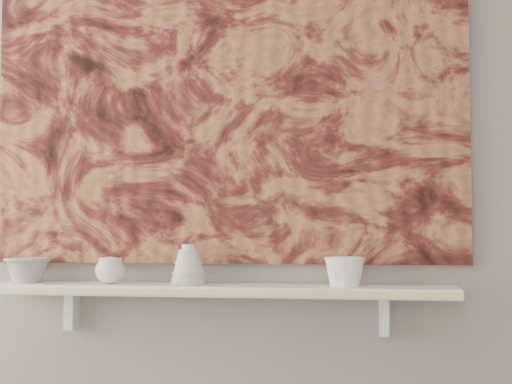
% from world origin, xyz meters
% --- Properties ---
extents(wall_back, '(3.60, 0.00, 3.60)m').
position_xyz_m(wall_back, '(0.00, 1.60, 1.35)').
color(wall_back, gray).
rests_on(wall_back, floor).
extents(shelf, '(1.40, 0.18, 0.03)m').
position_xyz_m(shelf, '(0.00, 1.51, 0.92)').
color(shelf, white).
rests_on(shelf, wall_back).
extents(shelf_stripe, '(1.40, 0.01, 0.02)m').
position_xyz_m(shelf_stripe, '(0.00, 1.41, 0.92)').
color(shelf_stripe, beige).
rests_on(shelf_stripe, shelf).
extents(bracket_left, '(0.03, 0.06, 0.12)m').
position_xyz_m(bracket_left, '(-0.49, 1.57, 0.84)').
color(bracket_left, white).
rests_on(bracket_left, wall_back).
extents(bracket_right, '(0.03, 0.06, 0.12)m').
position_xyz_m(bracket_right, '(0.49, 1.57, 0.84)').
color(bracket_right, white).
rests_on(bracket_right, wall_back).
extents(painting, '(1.50, 0.02, 1.10)m').
position_xyz_m(painting, '(0.00, 1.59, 1.54)').
color(painting, '#5B211F').
rests_on(painting, wall_back).
extents(house_motif, '(0.09, 0.00, 0.08)m').
position_xyz_m(house_motif, '(0.45, 1.57, 1.23)').
color(house_motif, black).
rests_on(house_motif, painting).
extents(bowl_grey, '(0.17, 0.17, 0.08)m').
position_xyz_m(bowl_grey, '(-0.61, 1.51, 0.97)').
color(bowl_grey, '#9F9F9C').
rests_on(bowl_grey, shelf).
extents(cup_cream, '(0.11, 0.11, 0.08)m').
position_xyz_m(cup_cream, '(-0.34, 1.51, 0.97)').
color(cup_cream, silver).
rests_on(cup_cream, shelf).
extents(bell_vessel, '(0.14, 0.14, 0.12)m').
position_xyz_m(bell_vessel, '(-0.09, 1.51, 0.99)').
color(bell_vessel, silver).
rests_on(bell_vessel, shelf).
extents(bowl_white, '(0.15, 0.15, 0.09)m').
position_xyz_m(bowl_white, '(0.38, 1.51, 0.97)').
color(bowl_white, white).
rests_on(bowl_white, shelf).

